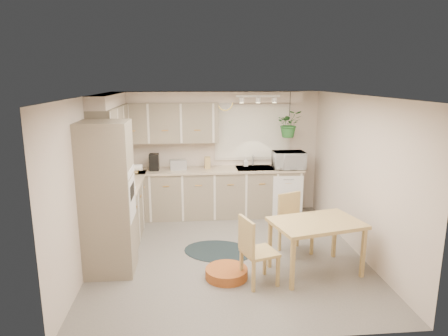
# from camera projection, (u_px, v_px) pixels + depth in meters

# --- Properties ---
(floor) EXTENTS (4.20, 4.20, 0.00)m
(floor) POSITION_uv_depth(u_px,v_px,m) (228.00, 254.00, 6.14)
(floor) COLOR slate
(floor) RESTS_ON ground
(ceiling) EXTENTS (4.20, 4.20, 0.00)m
(ceiling) POSITION_uv_depth(u_px,v_px,m) (228.00, 96.00, 5.61)
(ceiling) COLOR silver
(ceiling) RESTS_ON wall_back
(wall_back) EXTENTS (4.00, 0.04, 2.40)m
(wall_back) POSITION_uv_depth(u_px,v_px,m) (217.00, 153.00, 7.92)
(wall_back) COLOR beige
(wall_back) RESTS_ON floor
(wall_front) EXTENTS (4.00, 0.04, 2.40)m
(wall_front) POSITION_uv_depth(u_px,v_px,m) (250.00, 232.00, 3.84)
(wall_front) COLOR beige
(wall_front) RESTS_ON floor
(wall_left) EXTENTS (0.04, 4.20, 2.40)m
(wall_left) POSITION_uv_depth(u_px,v_px,m) (89.00, 182.00, 5.70)
(wall_left) COLOR beige
(wall_left) RESTS_ON floor
(wall_right) EXTENTS (0.04, 4.20, 2.40)m
(wall_right) POSITION_uv_depth(u_px,v_px,m) (359.00, 176.00, 6.05)
(wall_right) COLOR beige
(wall_right) RESTS_ON floor
(base_cab_left) EXTENTS (0.60, 1.85, 0.90)m
(base_cab_left) POSITION_uv_depth(u_px,v_px,m) (123.00, 211.00, 6.74)
(base_cab_left) COLOR gray
(base_cab_left) RESTS_ON floor
(base_cab_back) EXTENTS (3.60, 0.60, 0.90)m
(base_cab_back) POSITION_uv_depth(u_px,v_px,m) (208.00, 194.00, 7.77)
(base_cab_back) COLOR gray
(base_cab_back) RESTS_ON floor
(counter_left) EXTENTS (0.64, 1.89, 0.04)m
(counter_left) POSITION_uv_depth(u_px,v_px,m) (122.00, 184.00, 6.64)
(counter_left) COLOR tan
(counter_left) RESTS_ON base_cab_left
(counter_back) EXTENTS (3.64, 0.64, 0.04)m
(counter_back) POSITION_uv_depth(u_px,v_px,m) (208.00, 170.00, 7.66)
(counter_back) COLOR tan
(counter_back) RESTS_ON base_cab_back
(oven_stack) EXTENTS (0.65, 0.65, 2.10)m
(oven_stack) POSITION_uv_depth(u_px,v_px,m) (108.00, 199.00, 5.40)
(oven_stack) COLOR gray
(oven_stack) RESTS_ON floor
(wall_oven_face) EXTENTS (0.02, 0.56, 0.58)m
(wall_oven_face) POSITION_uv_depth(u_px,v_px,m) (132.00, 198.00, 5.42)
(wall_oven_face) COLOR silver
(wall_oven_face) RESTS_ON oven_stack
(upper_cab_left) EXTENTS (0.35, 2.00, 0.75)m
(upper_cab_left) POSITION_uv_depth(u_px,v_px,m) (112.00, 129.00, 6.55)
(upper_cab_left) COLOR gray
(upper_cab_left) RESTS_ON wall_left
(upper_cab_back) EXTENTS (2.00, 0.35, 0.75)m
(upper_cab_back) POSITION_uv_depth(u_px,v_px,m) (165.00, 123.00, 7.52)
(upper_cab_back) COLOR gray
(upper_cab_back) RESTS_ON wall_back
(soffit_left) EXTENTS (0.30, 2.00, 0.20)m
(soffit_left) POSITION_uv_depth(u_px,v_px,m) (108.00, 100.00, 6.44)
(soffit_left) COLOR beige
(soffit_left) RESTS_ON wall_left
(soffit_back) EXTENTS (3.60, 0.30, 0.20)m
(soffit_back) POSITION_uv_depth(u_px,v_px,m) (207.00, 97.00, 7.51)
(soffit_back) COLOR beige
(soffit_back) RESTS_ON wall_back
(cooktop) EXTENTS (0.52, 0.58, 0.02)m
(cooktop) POSITION_uv_depth(u_px,v_px,m) (116.00, 192.00, 6.07)
(cooktop) COLOR silver
(cooktop) RESTS_ON counter_left
(range_hood) EXTENTS (0.40, 0.60, 0.14)m
(range_hood) POSITION_uv_depth(u_px,v_px,m) (113.00, 163.00, 5.97)
(range_hood) COLOR silver
(range_hood) RESTS_ON upper_cab_left
(window_blinds) EXTENTS (1.40, 0.02, 1.00)m
(window_blinds) POSITION_uv_depth(u_px,v_px,m) (253.00, 132.00, 7.86)
(window_blinds) COLOR white
(window_blinds) RESTS_ON wall_back
(window_frame) EXTENTS (1.50, 0.02, 1.10)m
(window_frame) POSITION_uv_depth(u_px,v_px,m) (253.00, 132.00, 7.87)
(window_frame) COLOR beige
(window_frame) RESTS_ON wall_back
(sink) EXTENTS (0.70, 0.48, 0.10)m
(sink) POSITION_uv_depth(u_px,v_px,m) (254.00, 170.00, 7.75)
(sink) COLOR #A7AAAE
(sink) RESTS_ON counter_back
(dishwasher_front) EXTENTS (0.58, 0.02, 0.83)m
(dishwasher_front) POSITION_uv_depth(u_px,v_px,m) (288.00, 197.00, 7.61)
(dishwasher_front) COLOR silver
(dishwasher_front) RESTS_ON base_cab_back
(track_light_bar) EXTENTS (0.80, 0.04, 0.04)m
(track_light_bar) POSITION_uv_depth(u_px,v_px,m) (258.00, 96.00, 7.20)
(track_light_bar) COLOR silver
(track_light_bar) RESTS_ON ceiling
(wall_clock) EXTENTS (0.30, 0.03, 0.30)m
(wall_clock) POSITION_uv_depth(u_px,v_px,m) (225.00, 103.00, 7.68)
(wall_clock) COLOR #DDC04E
(wall_clock) RESTS_ON wall_back
(dining_table) EXTENTS (1.34, 1.04, 0.75)m
(dining_table) POSITION_uv_depth(u_px,v_px,m) (315.00, 247.00, 5.50)
(dining_table) COLOR tan
(dining_table) RESTS_ON floor
(chair_left) EXTENTS (0.54, 0.54, 0.92)m
(chair_left) POSITION_uv_depth(u_px,v_px,m) (260.00, 250.00, 5.18)
(chair_left) COLOR tan
(chair_left) RESTS_ON floor
(chair_back) EXTENTS (0.56, 0.56, 0.91)m
(chair_back) POSITION_uv_depth(u_px,v_px,m) (296.00, 225.00, 6.10)
(chair_back) COLOR tan
(chair_back) RESTS_ON floor
(braided_rug) EXTENTS (1.30, 1.13, 0.01)m
(braided_rug) POSITION_uv_depth(u_px,v_px,m) (218.00, 251.00, 6.24)
(braided_rug) COLOR black
(braided_rug) RESTS_ON floor
(pet_bed) EXTENTS (0.61, 0.61, 0.13)m
(pet_bed) POSITION_uv_depth(u_px,v_px,m) (227.00, 273.00, 5.40)
(pet_bed) COLOR #A55721
(pet_bed) RESTS_ON floor
(microwave) EXTENTS (0.60, 0.34, 0.41)m
(microwave) POSITION_uv_depth(u_px,v_px,m) (289.00, 158.00, 7.66)
(microwave) COLOR silver
(microwave) RESTS_ON counter_back
(soap_bottle) EXTENTS (0.11, 0.19, 0.08)m
(soap_bottle) POSITION_uv_depth(u_px,v_px,m) (246.00, 165.00, 7.87)
(soap_bottle) COLOR silver
(soap_bottle) RESTS_ON counter_back
(hanging_plant) EXTENTS (0.48, 0.53, 0.40)m
(hanging_plant) POSITION_uv_depth(u_px,v_px,m) (289.00, 127.00, 7.52)
(hanging_plant) COLOR #266128
(hanging_plant) RESTS_ON ceiling
(coffee_maker) EXTENTS (0.18, 0.22, 0.31)m
(coffee_maker) POSITION_uv_depth(u_px,v_px,m) (154.00, 162.00, 7.54)
(coffee_maker) COLOR black
(coffee_maker) RESTS_ON counter_back
(toaster) EXTENTS (0.33, 0.21, 0.19)m
(toaster) POSITION_uv_depth(u_px,v_px,m) (178.00, 165.00, 7.61)
(toaster) COLOR #A7AAAE
(toaster) RESTS_ON counter_back
(knife_block) EXTENTS (0.11, 0.11, 0.23)m
(knife_block) POSITION_uv_depth(u_px,v_px,m) (207.00, 163.00, 7.69)
(knife_block) COLOR tan
(knife_block) RESTS_ON counter_back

